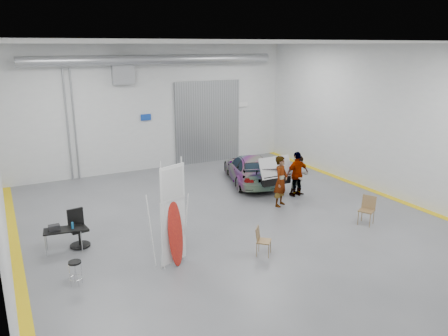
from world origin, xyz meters
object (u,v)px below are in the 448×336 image
sedan_car (250,169)px  work_table (61,230)px  person_b (300,176)px  folding_chair_near (263,246)px  shop_stool (76,273)px  person_c (297,174)px  office_chair (78,230)px  surfboard_display (171,225)px  folding_chair_far (366,216)px  person_a (281,181)px

sedan_car → work_table: size_ratio=3.73×
person_b → folding_chair_near: person_b is taller
person_b → shop_stool: size_ratio=2.48×
person_c → work_table: (-9.21, -0.77, -0.24)m
person_c → folding_chair_near: person_c is taller
person_b → work_table: 9.37m
folding_chair_near → office_chair: (-4.67, 3.14, 0.24)m
surfboard_display → folding_chair_near: size_ratio=3.60×
person_c → office_chair: person_c is taller
folding_chair_far → work_table: folding_chair_far is taller
person_a → shop_stool: size_ratio=2.93×
folding_chair_far → folding_chair_near: bearing=-113.7°
person_b → shop_stool: bearing=-161.9°
sedan_car → person_a: (-0.49, -3.07, 0.36)m
surfboard_display → work_table: bearing=116.5°
office_chair → surfboard_display: bearing=-57.9°
folding_chair_near → shop_stool: folding_chair_near is taller
person_a → office_chair: size_ratio=1.72×
folding_chair_far → work_table: bearing=-133.5°
person_a → sedan_car: bearing=50.3°
person_b → office_chair: 8.85m
surfboard_display → folding_chair_far: (6.93, -0.32, -0.94)m
person_a → folding_chair_far: (1.54, -2.88, -0.67)m
person_c → surfboard_display: size_ratio=0.60×
person_b → person_c: 0.16m
person_b → shop_stool: 9.79m
person_a → surfboard_display: bearing=174.7°
surfboard_display → work_table: 3.58m
person_c → folding_chair_far: (0.30, -3.51, -0.62)m
person_a → shop_stool: 8.31m
person_c → folding_chair_far: person_c is taller
sedan_car → person_c: size_ratio=2.32×
person_a → folding_chair_near: bearing=-162.1°
folding_chair_near → folding_chair_far: size_ratio=0.87×
sedan_car → folding_chair_far: size_ratio=4.36×
folding_chair_near → folding_chair_far: (4.32, 0.28, 0.04)m
folding_chair_near → work_table: bearing=102.2°
sedan_car → surfboard_display: (-5.88, -5.63, 0.62)m
folding_chair_far → work_table: 9.90m
office_chair → person_a: bearing=-6.9°
shop_stool → work_table: bearing=90.7°
sedan_car → person_a: person_a is taller
office_chair → person_b: bearing=-2.9°
person_b → person_a: bearing=-155.0°
person_b → shop_stool: (-9.31, -2.99, -0.49)m
folding_chair_far → person_b: bearing=155.3°
sedan_car → office_chair: bearing=38.6°
sedan_car → folding_chair_far: (1.05, -5.95, -0.31)m
person_c → folding_chair_far: size_ratio=1.87×
work_table → person_b: bearing=4.7°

